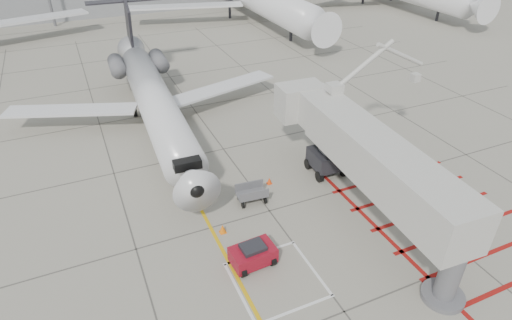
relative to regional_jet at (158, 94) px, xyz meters
name	(u,v)px	position (x,y,z in m)	size (l,w,h in m)	color
ground_plane	(302,255)	(3.75, -15.14, -3.88)	(260.00, 260.00, 0.00)	gray
regional_jet	(158,94)	(0.00, 0.00, 0.00)	(23.46, 29.58, 7.75)	silver
jet_bridge	(380,171)	(8.79, -14.39, -0.38)	(8.28, 17.49, 7.00)	beige
pushback_tug	(253,254)	(1.12, -14.66, -3.22)	(2.25, 1.41, 1.31)	maroon
baggage_cart	(252,194)	(3.16, -9.83, -3.29)	(1.85, 1.17, 1.17)	#59595E
ground_power_unit	(398,177)	(12.16, -12.50, -2.85)	(2.60, 1.51, 2.06)	beige
cone_nose	(223,229)	(0.51, -11.78, -3.61)	(0.39, 0.39, 0.54)	orange
cone_side	(269,181)	(4.97, -8.56, -3.65)	(0.33, 0.33, 0.46)	#FF450D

